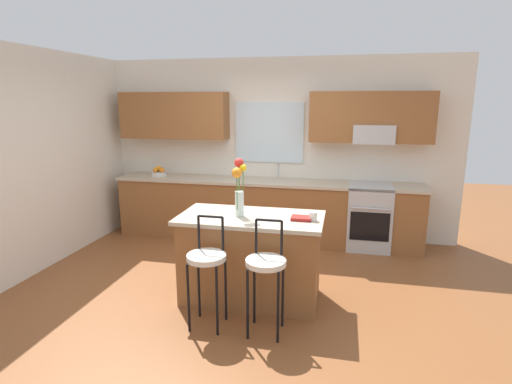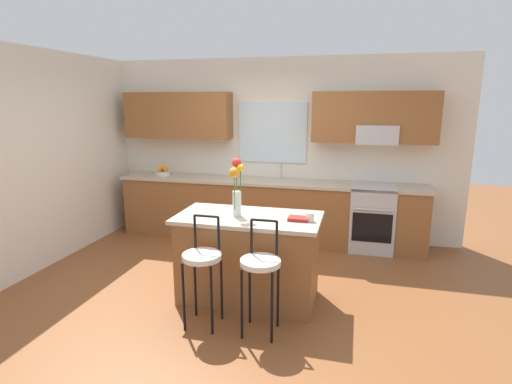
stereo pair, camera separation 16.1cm
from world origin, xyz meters
name	(u,v)px [view 1 (the left image)]	position (x,y,z in m)	size (l,w,h in m)	color
ground_plane	(236,288)	(0.00, 0.00, 0.00)	(14.00, 14.00, 0.00)	brown
wall_left	(46,159)	(-2.56, 0.30, 1.35)	(0.12, 4.60, 2.70)	silver
back_wall_assembly	(271,139)	(0.03, 1.99, 1.51)	(5.60, 0.50, 2.70)	silver
counter_run	(265,210)	(0.00, 1.70, 0.47)	(4.56, 0.64, 0.92)	brown
sink_faucet	(278,170)	(0.17, 1.84, 1.06)	(0.02, 0.13, 0.23)	#B7BABC
oven_range	(369,217)	(1.51, 1.68, 0.46)	(0.60, 0.64, 0.92)	#B7BABC
kitchen_island	(251,258)	(0.22, -0.20, 0.46)	(1.48, 0.77, 0.92)	brown
bar_stool_near	(207,262)	(-0.06, -0.79, 0.64)	(0.36, 0.36, 1.04)	black
bar_stool_middle	(266,267)	(0.49, -0.79, 0.64)	(0.36, 0.36, 1.04)	black
flower_vase	(239,186)	(0.11, -0.24, 1.24)	(0.14, 0.17, 0.59)	silver
mug_ceramic	(313,216)	(0.85, -0.24, 0.97)	(0.08, 0.08, 0.09)	silver
cookbook	(301,218)	(0.74, -0.23, 0.94)	(0.20, 0.15, 0.03)	maroon
fruit_bowl_oranges	(159,172)	(-1.71, 1.70, 0.98)	(0.24, 0.24, 0.16)	silver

